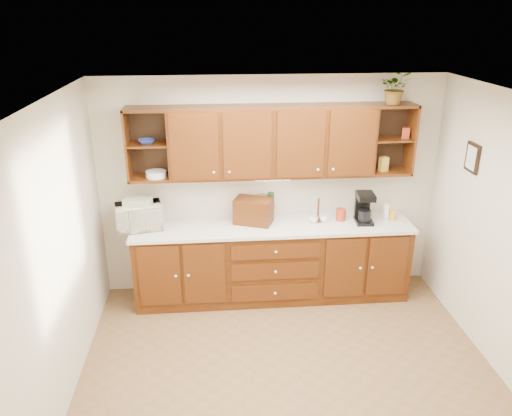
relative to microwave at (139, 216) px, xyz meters
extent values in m
plane|color=brown|center=(1.52, -1.49, -1.08)|extent=(4.00, 4.00, 0.00)
plane|color=white|center=(1.52, -1.49, 1.52)|extent=(4.00, 4.00, 0.00)
plane|color=beige|center=(1.52, 0.26, 0.22)|extent=(4.00, 0.00, 4.00)
plane|color=beige|center=(-0.48, -1.49, 0.22)|extent=(0.00, 3.50, 3.50)
cube|color=#3B1606|center=(1.52, -0.04, -0.63)|extent=(3.20, 0.60, 0.90)
cube|color=silver|center=(1.52, -0.05, -0.16)|extent=(3.24, 0.64, 0.04)
cube|color=#3B1606|center=(1.52, 0.10, 0.81)|extent=(2.30, 0.33, 0.80)
cube|color=black|center=(0.15, 0.25, 0.81)|extent=(0.45, 0.02, 0.80)
cube|color=black|center=(2.90, 0.25, 0.81)|extent=(0.45, 0.02, 0.80)
cube|color=#3B1606|center=(0.15, 0.10, 0.81)|extent=(0.43, 0.30, 0.02)
cube|color=#3B1606|center=(2.90, 0.10, 0.81)|extent=(0.43, 0.30, 0.02)
cube|color=#3B1606|center=(2.90, 0.10, 1.19)|extent=(0.45, 0.33, 0.03)
cube|color=white|center=(1.52, 0.05, 0.39)|extent=(0.40, 0.05, 0.02)
cube|color=black|center=(3.50, -0.59, 0.77)|extent=(0.03, 0.24, 0.30)
cylinder|color=#996A3F|center=(0.07, -0.03, -0.07)|extent=(0.29, 0.29, 0.14)
imported|color=silver|center=(0.00, 0.00, 0.00)|extent=(0.57, 0.44, 0.28)
cube|color=#F2DC71|center=(0.00, 0.00, 0.18)|extent=(0.32, 0.27, 0.08)
cylinder|color=black|center=(1.52, 0.14, 0.02)|extent=(0.09, 0.09, 0.33)
cylinder|color=#996A3F|center=(1.42, 0.17, -0.13)|extent=(0.31, 0.09, 0.31)
cube|color=#3B1606|center=(1.30, 0.03, 0.01)|extent=(0.49, 0.40, 0.30)
cylinder|color=#3B1606|center=(2.06, 0.02, 0.00)|extent=(0.02, 0.02, 0.28)
cylinder|color=#3B1606|center=(2.06, 0.02, -0.13)|extent=(0.11, 0.11, 0.02)
imported|color=white|center=(2.13, -0.01, -0.10)|extent=(0.14, 0.14, 0.08)
imported|color=white|center=(2.05, 0.10, -0.10)|extent=(0.14, 0.14, 0.08)
imported|color=white|center=(2.00, -0.02, -0.10)|extent=(0.14, 0.14, 0.08)
cylinder|color=#AB3018|center=(2.34, 0.03, -0.07)|extent=(0.15, 0.15, 0.14)
cylinder|color=white|center=(2.88, 0.01, -0.04)|extent=(0.09, 0.09, 0.19)
cylinder|color=gold|center=(2.96, 0.00, -0.08)|extent=(0.10, 0.10, 0.11)
cube|color=black|center=(2.59, -0.07, -0.12)|extent=(0.21, 0.26, 0.04)
cube|color=black|center=(2.59, 0.03, 0.03)|extent=(0.18, 0.07, 0.31)
cube|color=black|center=(2.59, -0.07, 0.19)|extent=(0.21, 0.26, 0.07)
cylinder|color=black|center=(2.59, -0.09, -0.04)|extent=(0.16, 0.16, 0.14)
imported|color=navy|center=(0.14, 0.09, 0.84)|extent=(0.22, 0.22, 0.05)
cylinder|color=white|center=(0.22, 0.07, 0.47)|extent=(0.28, 0.28, 0.07)
cube|color=gold|center=(2.81, 0.07, 0.52)|extent=(0.11, 0.10, 0.17)
cube|color=#AB3018|center=(3.04, 0.09, 0.88)|extent=(0.10, 0.09, 0.12)
imported|color=#999999|center=(2.85, 0.05, 1.39)|extent=(0.39, 0.36, 0.36)
camera|label=1|loc=(0.87, -5.29, 2.18)|focal=35.00mm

